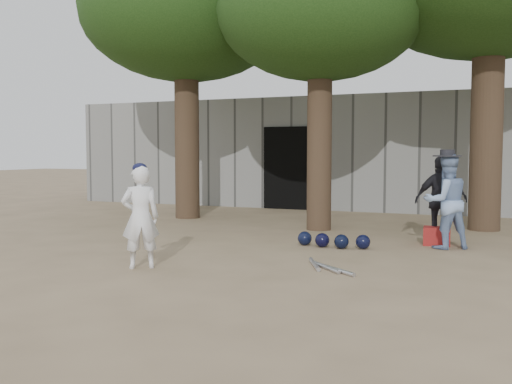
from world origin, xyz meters
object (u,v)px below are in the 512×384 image
at_px(spectator_blue, 446,202).
at_px(red_bag, 437,236).
at_px(boy_player, 140,217).
at_px(spectator_dark, 441,200).

relative_size(spectator_blue, red_bag, 3.56).
distance_m(boy_player, spectator_dark, 5.00).
bearing_deg(red_bag, spectator_dark, 77.34).
bearing_deg(boy_player, red_bag, -172.44).
distance_m(spectator_blue, red_bag, 0.68).
bearing_deg(spectator_blue, red_bag, -92.28).
bearing_deg(spectator_blue, boy_player, 10.81).
bearing_deg(red_bag, spectator_blue, -61.75).
height_order(spectator_dark, red_bag, spectator_dark).
height_order(boy_player, red_bag, boy_player).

